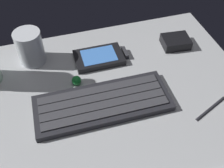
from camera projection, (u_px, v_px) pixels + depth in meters
The scene contains 7 objects.
ground_plane at pixel (112, 97), 61.00cm from camera, with size 64.00×48.00×2.80cm.
keyboard at pixel (103, 103), 57.46cm from camera, with size 29.17×11.47×1.70cm.
handheld_device at pixel (101, 57), 67.41cm from camera, with size 12.86×7.72×1.50cm.
juice_cup at pixel (30, 48), 64.73cm from camera, with size 6.40×6.40×8.50cm.
charger_block at pixel (176, 42), 70.72cm from camera, with size 7.00×5.60×2.40cm, color black.
trackball_mouse at pixel (76, 81), 61.48cm from camera, with size 2.20×2.20×2.20cm, color #198C33.
stylus_pen at pixel (211, 108), 57.18cm from camera, with size 0.70×0.70×9.50cm, color #26262B.
Camera 1 is at (-11.15, -37.48, 46.10)cm, focal length 43.19 mm.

